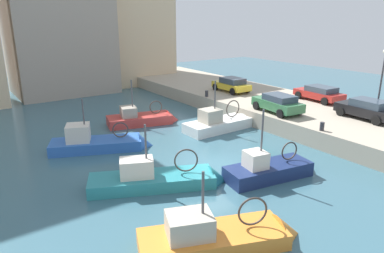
# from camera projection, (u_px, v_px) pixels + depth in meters

# --- Properties ---
(water_surface) EXTENTS (80.00, 80.00, 0.00)m
(water_surface) POSITION_uv_depth(u_px,v_px,m) (210.00, 164.00, 20.30)
(water_surface) COLOR #386070
(water_surface) RESTS_ON ground
(quay_wall) EXTENTS (9.00, 56.00, 1.20)m
(quay_wall) POSITION_uv_depth(u_px,v_px,m) (332.00, 121.00, 26.42)
(quay_wall) COLOR #ADA08C
(quay_wall) RESTS_ON ground
(fishing_boat_teal) EXTENTS (7.04, 4.45, 4.08)m
(fishing_boat_teal) POSITION_uv_depth(u_px,v_px,m) (160.00, 184.00, 17.71)
(fishing_boat_teal) COLOR teal
(fishing_boat_teal) RESTS_ON ground
(fishing_boat_navy) EXTENTS (5.64, 2.57, 4.54)m
(fishing_boat_navy) POSITION_uv_depth(u_px,v_px,m) (272.00, 175.00, 18.70)
(fishing_boat_navy) COLOR navy
(fishing_boat_navy) RESTS_ON ground
(fishing_boat_orange) EXTENTS (6.43, 3.89, 3.91)m
(fishing_boat_orange) POSITION_uv_depth(u_px,v_px,m) (222.00, 242.00, 13.12)
(fishing_boat_orange) COLOR orange
(fishing_boat_orange) RESTS_ON ground
(fishing_boat_white) EXTENTS (5.97, 2.27, 4.64)m
(fishing_boat_white) POSITION_uv_depth(u_px,v_px,m) (221.00, 127.00, 26.57)
(fishing_boat_white) COLOR white
(fishing_boat_white) RESTS_ON ground
(fishing_boat_blue) EXTENTS (6.58, 4.20, 4.22)m
(fishing_boat_blue) POSITION_uv_depth(u_px,v_px,m) (102.00, 147.00, 22.59)
(fishing_boat_blue) COLOR #2D60B7
(fishing_boat_blue) RESTS_ON ground
(fishing_boat_red) EXTENTS (5.94, 3.20, 4.42)m
(fishing_boat_red) POSITION_uv_depth(u_px,v_px,m) (144.00, 122.00, 27.93)
(fishing_boat_red) COLOR #BC3833
(fishing_boat_red) RESTS_ON ground
(parked_car_green) EXTENTS (2.37, 4.15, 1.37)m
(parked_car_green) POSITION_uv_depth(u_px,v_px,m) (278.00, 103.00, 26.45)
(parked_car_green) COLOR #387547
(parked_car_green) RESTS_ON quay_wall
(parked_car_yellow) EXTENTS (2.11, 3.96, 1.34)m
(parked_car_yellow) POSITION_uv_depth(u_px,v_px,m) (232.00, 84.00, 33.70)
(parked_car_yellow) COLOR gold
(parked_car_yellow) RESTS_ON quay_wall
(parked_car_black) EXTENTS (2.20, 4.13, 1.39)m
(parked_car_black) POSITION_uv_depth(u_px,v_px,m) (367.00, 109.00, 24.79)
(parked_car_black) COLOR black
(parked_car_black) RESTS_ON quay_wall
(parked_car_red) EXTENTS (2.30, 4.23, 1.26)m
(parked_car_red) POSITION_uv_depth(u_px,v_px,m) (319.00, 93.00, 30.10)
(parked_car_red) COLOR red
(parked_car_red) RESTS_ON quay_wall
(mooring_bollard_mid) EXTENTS (0.28, 0.28, 0.55)m
(mooring_bollard_mid) POSITION_uv_depth(u_px,v_px,m) (322.00, 126.00, 22.33)
(mooring_bollard_mid) COLOR #2D2D33
(mooring_bollard_mid) RESTS_ON quay_wall
(mooring_bollard_north) EXTENTS (0.28, 0.28, 0.55)m
(mooring_bollard_north) POSITION_uv_depth(u_px,v_px,m) (207.00, 94.00, 31.70)
(mooring_bollard_north) COLOR #2D2D33
(mooring_bollard_north) RESTS_ON quay_wall
(quay_streetlamp) EXTENTS (0.36, 0.36, 4.83)m
(quay_streetlamp) POSITION_uv_depth(u_px,v_px,m) (383.00, 72.00, 24.22)
(quay_streetlamp) COLOR #38383D
(quay_streetlamp) RESTS_ON quay_wall
(waterfront_building_west_mid) EXTENTS (8.84, 8.58, 16.12)m
(waterfront_building_west_mid) POSITION_uv_depth(u_px,v_px,m) (129.00, 16.00, 43.72)
(waterfront_building_west_mid) COLOR beige
(waterfront_building_west_mid) RESTS_ON ground
(waterfront_building_east_mid) EXTENTS (10.47, 8.63, 12.98)m
(waterfront_building_east_mid) POSITION_uv_depth(u_px,v_px,m) (59.00, 32.00, 37.85)
(waterfront_building_east_mid) COLOR #A39384
(waterfront_building_east_mid) RESTS_ON ground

